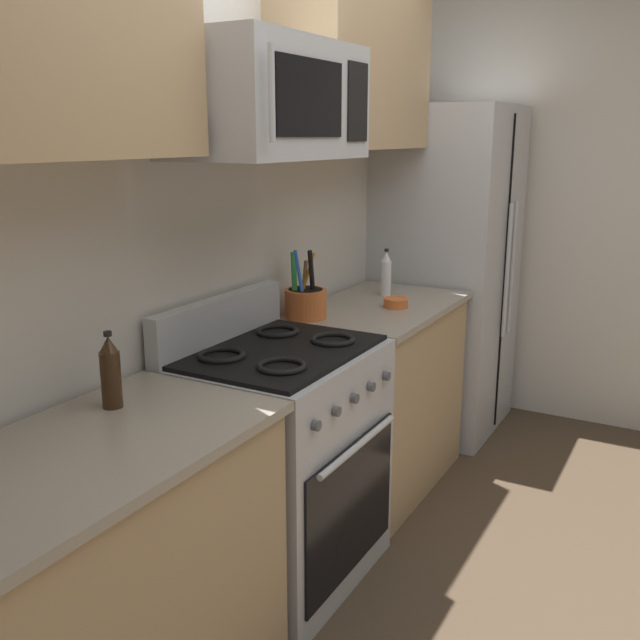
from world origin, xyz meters
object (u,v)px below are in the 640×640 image
Objects in this scene: bottle_soy at (111,373)px; refrigerator at (446,272)px; bottle_vinegar at (386,274)px; microwave at (269,100)px; prep_bowl at (396,302)px; range_oven at (281,463)px; utensil_crock at (305,301)px.

refrigerator is at bearing -3.67° from bottle_soy.
refrigerator reaches higher than bottle_vinegar.
refrigerator is 2.47× the size of microwave.
bottle_vinegar reaches higher than bottle_soy.
range_oven is at bearing 174.16° from prep_bowl.
range_oven is 0.74m from utensil_crock.
bottle_soy is at bearing 177.23° from bottle_vinegar.
utensil_crock reaches higher than bottle_soy.
utensil_crock is (0.50, 0.18, 0.51)m from range_oven.
bottle_soy is at bearing 170.48° from microwave.
bottle_vinegar is (0.58, -0.12, 0.04)m from utensil_crock.
range_oven is 1.83m from refrigerator.
refrigerator reaches higher than bottle_soy.
bottle_vinegar is at bearing -12.20° from utensil_crock.
microwave is 2.46× the size of utensil_crock.
utensil_crock is at bearing 19.73° from range_oven.
microwave reaches higher than bottle_vinegar.
bottle_vinegar is (-0.70, 0.07, 0.10)m from refrigerator.
bottle_vinegar reaches higher than range_oven.
range_oven is at bearing -89.95° from microwave.
microwave reaches higher than range_oven.
utensil_crock reaches higher than bottle_vinegar.
range_oven is 0.99m from prep_bowl.
bottle_vinegar is at bearing 1.57° from microwave.
prep_bowl is at bearing -8.39° from bottle_soy.
bottle_soy is at bearing 168.40° from range_oven.
prep_bowl is (0.87, -0.09, 0.46)m from range_oven.
prep_bowl is at bearing -5.84° from range_oven.
bottle_vinegar is 1.77m from bottle_soy.
refrigerator is (1.78, -0.02, 0.45)m from range_oven.
prep_bowl is at bearing -36.06° from utensil_crock.
utensil_crock is at bearing 17.10° from microwave.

